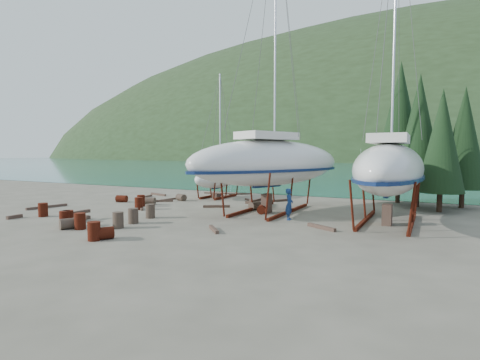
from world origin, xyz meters
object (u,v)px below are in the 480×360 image
at_px(large_sailboat_near, 271,162).
at_px(large_sailboat_far, 390,168).
at_px(worker, 289,204).
at_px(small_sailboat_shore, 218,177).

relative_size(large_sailboat_near, large_sailboat_far, 1.09).
bearing_deg(worker, large_sailboat_near, 33.20).
bearing_deg(large_sailboat_far, small_sailboat_shore, 156.55).
relative_size(large_sailboat_far, worker, 10.17).
bearing_deg(small_sailboat_shore, large_sailboat_near, -35.96).
xyz_separation_m(small_sailboat_shore, worker, (9.77, -7.99, -0.90)).
distance_m(large_sailboat_near, small_sailboat_shore, 9.40).
bearing_deg(worker, small_sailboat_shore, 41.50).
distance_m(large_sailboat_near, worker, 4.21).
bearing_deg(large_sailboat_far, large_sailboat_near, 172.43).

